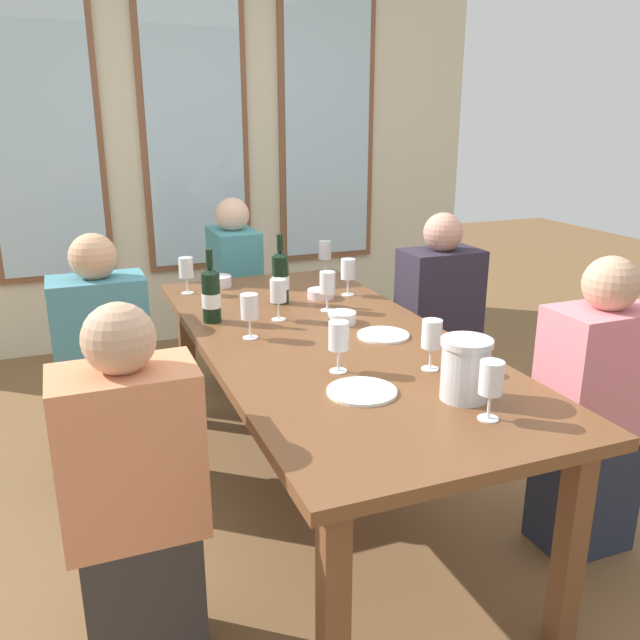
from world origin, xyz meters
TOP-DOWN VIEW (x-y plane):
  - ground_plane at (0.00, 0.00)m, footprint 12.00×12.00m
  - back_wall_with_windows at (0.00, 2.38)m, footprint 4.14×0.10m
  - dining_table at (0.00, 0.00)m, footprint 0.94×2.12m
  - white_plate_0 at (0.21, -0.07)m, footprint 0.20×0.20m
  - white_plate_1 at (-0.10, -0.52)m, footprint 0.22×0.22m
  - metal_pitcher at (0.17, -0.67)m, footprint 0.16×0.16m
  - wine_bottle_0 at (-0.36, 0.36)m, footprint 0.08×0.08m
  - wine_bottle_1 at (-0.01, 0.52)m, footprint 0.08×0.08m
  - tasting_bowl_0 at (0.13, 0.15)m, footprint 0.12×0.12m
  - tasting_bowl_1 at (0.19, 0.53)m, footprint 0.12×0.12m
  - tasting_bowl_2 at (-0.21, 0.92)m, footprint 0.13×0.13m
  - wine_glass_0 at (0.39, 0.98)m, footprint 0.07×0.07m
  - wine_glass_1 at (-0.09, -0.33)m, footprint 0.07×0.07m
  - wine_glass_2 at (-0.38, 0.84)m, footprint 0.07×0.07m
  - wine_glass_3 at (-0.10, 0.28)m, footprint 0.07×0.07m
  - wine_glass_4 at (-0.27, 0.10)m, footprint 0.07×0.07m
  - wine_glass_5 at (0.16, -0.82)m, footprint 0.07×0.07m
  - wine_glass_6 at (0.20, -0.43)m, footprint 0.07×0.07m
  - wine_glass_7 at (0.32, 0.53)m, footprint 0.07×0.07m
  - wine_glass_8 at (0.14, 0.33)m, footprint 0.07×0.07m
  - seated_person_0 at (-0.80, 0.52)m, footprint 0.38×0.24m
  - seated_person_1 at (0.80, 0.48)m, footprint 0.38×0.24m
  - seated_person_2 at (-0.80, -0.55)m, footprint 0.38×0.24m
  - seated_person_3 at (0.80, -0.58)m, footprint 0.38×0.24m
  - seated_person_4 at (0.00, 1.41)m, footprint 0.24×0.38m

SIDE VIEW (x-z plane):
  - ground_plane at x=0.00m, z-range 0.00..0.00m
  - seated_person_0 at x=-0.80m, z-range -0.03..1.08m
  - seated_person_1 at x=0.80m, z-range -0.03..1.08m
  - seated_person_2 at x=-0.80m, z-range -0.03..1.08m
  - seated_person_3 at x=0.80m, z-range -0.03..1.08m
  - seated_person_4 at x=0.00m, z-range -0.03..1.08m
  - dining_table at x=0.00m, z-range 0.30..1.04m
  - white_plate_0 at x=0.21m, z-range 0.74..0.75m
  - white_plate_1 at x=-0.10m, z-range 0.74..0.75m
  - tasting_bowl_1 at x=0.19m, z-range 0.74..0.78m
  - tasting_bowl_0 at x=0.13m, z-range 0.74..0.79m
  - tasting_bowl_2 at x=-0.21m, z-range 0.74..0.79m
  - metal_pitcher at x=0.17m, z-range 0.74..0.93m
  - wine_bottle_0 at x=-0.36m, z-range 0.70..1.01m
  - wine_glass_3 at x=-0.10m, z-range 0.77..0.94m
  - wine_glass_5 at x=0.16m, z-range 0.77..0.94m
  - wine_glass_6 at x=0.20m, z-range 0.77..0.94m
  - wine_glass_0 at x=0.39m, z-range 0.77..0.94m
  - wine_bottle_1 at x=-0.01m, z-range 0.70..1.02m
  - wine_glass_1 at x=-0.09m, z-range 0.77..0.95m
  - wine_glass_2 at x=-0.38m, z-range 0.77..0.95m
  - wine_glass_4 at x=-0.27m, z-range 0.77..0.95m
  - wine_glass_7 at x=0.32m, z-range 0.77..0.95m
  - wine_glass_8 at x=0.14m, z-range 0.77..0.95m
  - back_wall_with_windows at x=0.00m, z-range 0.00..2.90m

